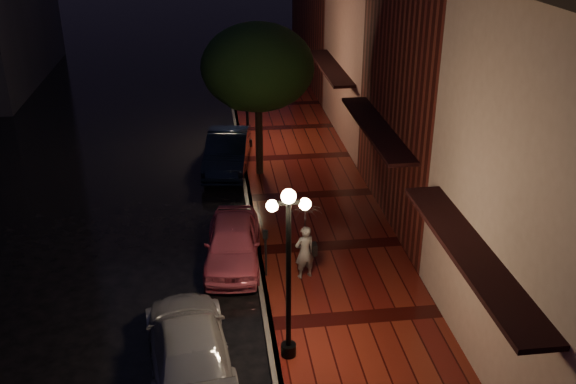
# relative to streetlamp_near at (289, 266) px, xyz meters

# --- Properties ---
(ground) EXTENTS (120.00, 120.00, 0.00)m
(ground) POSITION_rel_streetlamp_near_xyz_m (-0.35, 5.00, -2.60)
(ground) COLOR black
(ground) RESTS_ON ground
(sidewalk) EXTENTS (4.50, 60.00, 0.15)m
(sidewalk) POSITION_rel_streetlamp_near_xyz_m (1.90, 5.00, -2.53)
(sidewalk) COLOR #48100C
(sidewalk) RESTS_ON ground
(curb) EXTENTS (0.25, 60.00, 0.15)m
(curb) POSITION_rel_streetlamp_near_xyz_m (-0.35, 5.00, -2.53)
(curb) COLOR #595451
(curb) RESTS_ON ground
(storefront_mid) EXTENTS (5.00, 8.00, 11.00)m
(storefront_mid) POSITION_rel_streetlamp_near_xyz_m (6.65, 7.00, 2.90)
(storefront_mid) COLOR #511914
(storefront_mid) RESTS_ON ground
(storefront_far) EXTENTS (5.00, 8.00, 9.00)m
(storefront_far) POSITION_rel_streetlamp_near_xyz_m (6.65, 15.00, 1.90)
(storefront_far) COLOR #8C5951
(storefront_far) RESTS_ON ground
(streetlamp_near) EXTENTS (0.96, 0.36, 4.31)m
(streetlamp_near) POSITION_rel_streetlamp_near_xyz_m (0.00, 0.00, 0.00)
(streetlamp_near) COLOR black
(streetlamp_near) RESTS_ON sidewalk
(streetlamp_far) EXTENTS (0.96, 0.36, 4.31)m
(streetlamp_far) POSITION_rel_streetlamp_near_xyz_m (0.00, 14.00, 0.00)
(streetlamp_far) COLOR black
(streetlamp_far) RESTS_ON sidewalk
(street_tree) EXTENTS (4.16, 4.16, 5.80)m
(street_tree) POSITION_rel_streetlamp_near_xyz_m (0.26, 10.99, 1.64)
(street_tree) COLOR black
(street_tree) RESTS_ON sidewalk
(pink_car) EXTENTS (1.95, 4.11, 1.36)m
(pink_car) POSITION_rel_streetlamp_near_xyz_m (-1.08, 4.62, -1.92)
(pink_car) COLOR #D65873
(pink_car) RESTS_ON ground
(navy_car) EXTENTS (2.18, 4.72, 1.50)m
(navy_car) POSITION_rel_streetlamp_near_xyz_m (-0.95, 11.94, -1.85)
(navy_car) COLOR black
(navy_car) RESTS_ON ground
(silver_car) EXTENTS (2.36, 4.73, 1.32)m
(silver_car) POSITION_rel_streetlamp_near_xyz_m (-2.32, 0.05, -1.94)
(silver_car) COLOR #A1A1A8
(silver_car) RESTS_ON ground
(woman_with_umbrella) EXTENTS (0.94, 0.95, 2.25)m
(woman_with_umbrella) POSITION_rel_streetlamp_near_xyz_m (0.88, 3.34, -0.96)
(woman_with_umbrella) COLOR silver
(woman_with_umbrella) RESTS_ON sidewalk
(parking_meter) EXTENTS (0.16, 0.14, 1.45)m
(parking_meter) POSITION_rel_streetlamp_near_xyz_m (-0.20, 3.55, -1.57)
(parking_meter) COLOR black
(parking_meter) RESTS_ON sidewalk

